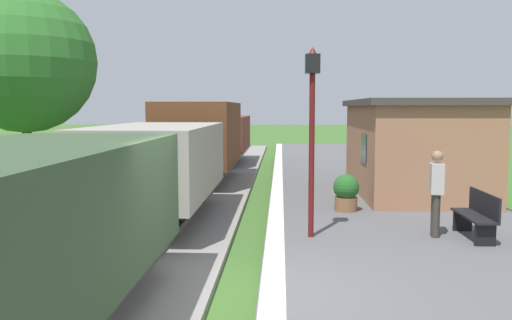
% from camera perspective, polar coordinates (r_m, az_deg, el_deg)
% --- Properties ---
extents(ground_plane, '(160.00, 160.00, 0.00)m').
position_cam_1_polar(ground_plane, '(7.51, -1.35, -16.10)').
color(ground_plane, '#3D6628').
extents(platform_slab, '(6.00, 60.00, 0.25)m').
position_cam_1_polar(platform_slab, '(7.92, 23.24, -14.42)').
color(platform_slab, '#565659').
rests_on(platform_slab, ground).
extents(platform_edge_stripe, '(0.36, 60.00, 0.01)m').
position_cam_1_polar(platform_edge_stripe, '(7.40, 1.83, -14.32)').
color(platform_edge_stripe, silver).
rests_on(platform_edge_stripe, platform_slab).
extents(track_ballast, '(3.80, 60.00, 0.12)m').
position_cam_1_polar(track_ballast, '(8.01, -19.34, -14.53)').
color(track_ballast, gray).
rests_on(track_ballast, ground).
extents(rail_near, '(0.07, 60.00, 0.14)m').
position_cam_1_polar(rail_near, '(7.73, -14.27, -14.10)').
color(rail_near, slate).
rests_on(rail_near, track_ballast).
extents(rail_far, '(0.07, 60.00, 0.14)m').
position_cam_1_polar(rail_far, '(8.26, -24.13, -13.14)').
color(rail_far, slate).
rests_on(rail_far, track_ballast).
extents(freight_train, '(2.50, 26.00, 2.72)m').
position_cam_1_polar(freight_train, '(15.91, -7.80, 0.94)').
color(freight_train, '#384C33').
rests_on(freight_train, rail_near).
extents(station_hut, '(3.50, 5.80, 2.78)m').
position_cam_1_polar(station_hut, '(16.05, 16.77, 1.41)').
color(station_hut, '#9E6B4C').
rests_on(station_hut, platform_slab).
extents(bench_near_hut, '(0.42, 1.50, 0.91)m').
position_cam_1_polar(bench_near_hut, '(11.09, 23.03, -5.49)').
color(bench_near_hut, black).
rests_on(bench_near_hut, platform_slab).
extents(bench_down_platform, '(0.42, 1.50, 0.91)m').
position_cam_1_polar(bench_down_platform, '(20.24, 13.64, -0.31)').
color(bench_down_platform, black).
rests_on(bench_down_platform, platform_slab).
extents(person_waiting, '(0.29, 0.41, 1.71)m').
position_cam_1_polar(person_waiting, '(10.86, 19.08, -3.11)').
color(person_waiting, '#38332D').
rests_on(person_waiting, platform_slab).
extents(potted_planter, '(0.64, 0.64, 0.92)m').
position_cam_1_polar(potted_planter, '(13.09, 9.81, -3.46)').
color(potted_planter, brown).
rests_on(potted_planter, platform_slab).
extents(lamp_post_near, '(0.28, 0.28, 3.70)m').
position_cam_1_polar(lamp_post_near, '(10.18, 6.15, 5.75)').
color(lamp_post_near, '#591414').
rests_on(lamp_post_near, platform_slab).
extents(tree_trackside_far, '(4.32, 4.32, 6.35)m').
position_cam_1_polar(tree_trackside_far, '(17.60, -24.02, 9.76)').
color(tree_trackside_far, '#4C3823').
rests_on(tree_trackside_far, ground).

